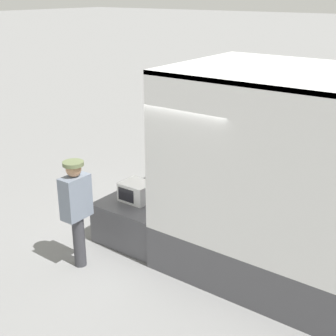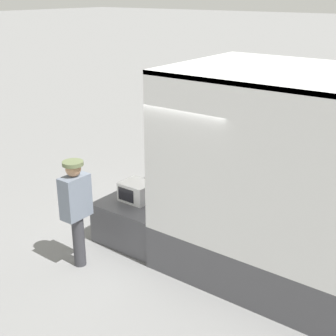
{
  "view_description": "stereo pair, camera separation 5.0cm",
  "coord_description": "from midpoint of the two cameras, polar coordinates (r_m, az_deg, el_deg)",
  "views": [
    {
      "loc": [
        3.84,
        -5.86,
        3.91
      ],
      "look_at": [
        -0.31,
        -0.2,
        1.23
      ],
      "focal_mm": 50.0,
      "sensor_mm": 36.0,
      "label": 1
    },
    {
      "loc": [
        3.88,
        -5.83,
        3.91
      ],
      "look_at": [
        -0.31,
        -0.2,
        1.23
      ],
      "focal_mm": 50.0,
      "sensor_mm": 36.0,
      "label": 2
    }
  ],
  "objects": [
    {
      "name": "microwave",
      "position": [
        7.64,
        -3.65,
        -2.87
      ],
      "size": [
        0.49,
        0.43,
        0.31
      ],
      "color": "white",
      "rests_on": "tailgate_deck"
    },
    {
      "name": "tailgate_deck",
      "position": [
        8.18,
        -0.67,
        -4.97
      ],
      "size": [
        1.23,
        2.21,
        0.68
      ],
      "primitive_type": "cube",
      "color": "#4C4C51",
      "rests_on": "ground"
    },
    {
      "name": "portable_generator",
      "position": [
        8.31,
        2.4,
        -0.2
      ],
      "size": [
        0.67,
        0.49,
        0.64
      ],
      "color": "black",
      "rests_on": "tailgate_deck"
    },
    {
      "name": "worker_person",
      "position": [
        6.9,
        -10.96,
        -4.27
      ],
      "size": [
        0.3,
        0.44,
        1.67
      ],
      "color": "#38383D",
      "rests_on": "ground"
    },
    {
      "name": "ground_plane",
      "position": [
        8.02,
        2.87,
        -8.3
      ],
      "size": [
        160.0,
        160.0,
        0.0
      ],
      "primitive_type": "plane",
      "color": "gray"
    }
  ]
}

